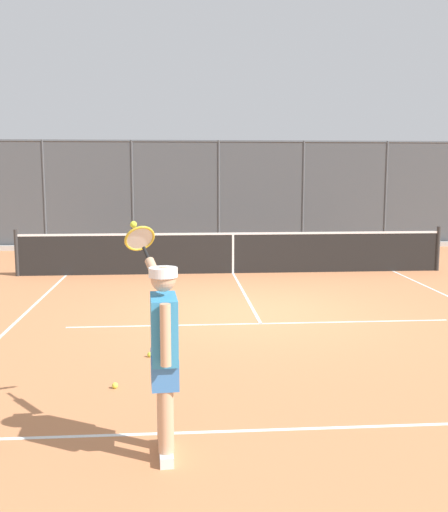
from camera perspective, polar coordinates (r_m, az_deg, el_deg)
name	(u,v)px	position (r m, az deg, el deg)	size (l,w,h in m)	color
ground_plane	(254,312)	(10.23, 2.92, -5.36)	(60.00, 60.00, 0.00)	#C67A4C
court_line_markings	(264,329)	(9.17, 3.80, -6.92)	(7.78, 8.66, 0.01)	white
fence_backdrop	(217,200)	(19.33, -0.63, 5.36)	(18.96, 1.37, 3.33)	#474C51
tennis_net	(233,252)	(14.02, 0.86, 0.35)	(10.00, 0.09, 1.07)	#2D2D2D
tennis_player	(163,347)	(5.01, -5.78, -8.61)	(0.53, 1.34, 1.90)	silver
tennis_ball_by_sideline	(150,355)	(7.86, -7.08, -9.29)	(0.07, 0.07, 0.07)	#C1D138
tennis_ball_near_baseline	(115,385)	(6.85, -10.34, -12.03)	(0.07, 0.07, 0.07)	#D6E042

